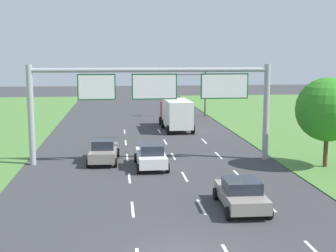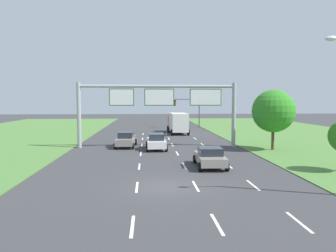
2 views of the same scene
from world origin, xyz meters
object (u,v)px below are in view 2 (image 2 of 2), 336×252
car_near_red (156,141)px  box_truck (178,122)px  car_mid_lane (210,157)px  traffic_light_mast (189,107)px  car_lead_silver (126,140)px  roadside_tree_mid (274,111)px  sign_gantry (160,102)px

car_near_red → box_truck: bearing=76.2°
car_mid_lane → traffic_light_mast: traffic_light_mast is taller
car_near_red → traffic_light_mast: bearing=74.7°
car_lead_silver → traffic_light_mast: bearing=70.2°
car_mid_lane → roadside_tree_mid: 11.68m
car_mid_lane → box_truck: 25.27m
traffic_light_mast → box_truck: bearing=-106.9°
roadside_tree_mid → box_truck: bearing=115.1°
car_mid_lane → roadside_tree_mid: bearing=45.9°
sign_gantry → traffic_light_mast: size_ratio=3.08×
box_truck → roadside_tree_mid: (8.15, -17.39, 2.31)m
box_truck → roadside_tree_mid: roadside_tree_mid is taller
traffic_light_mast → sign_gantry: bearing=-104.4°
box_truck → sign_gantry: bearing=-104.8°
car_lead_silver → box_truck: 15.74m
car_near_red → roadside_tree_mid: (11.88, -1.31, 3.17)m
car_lead_silver → car_mid_lane: 13.27m
car_near_red → car_mid_lane: bearing=-67.9°
car_mid_lane → sign_gantry: size_ratio=0.25×
box_truck → traffic_light_mast: (3.00, 9.89, 2.17)m
car_near_red → traffic_light_mast: 27.00m
box_truck → traffic_light_mast: bearing=71.0°
car_near_red → box_truck: (3.73, 16.08, 0.86)m
car_near_red → car_lead_silver: bearing=147.6°
car_mid_lane → roadside_tree_mid: roadside_tree_mid is taller
car_lead_silver → sign_gantry: bearing=-2.0°
roadside_tree_mid → car_near_red: bearing=173.7°
car_near_red → sign_gantry: bearing=72.9°
roadside_tree_mid → car_lead_silver: bearing=167.6°
car_mid_lane → box_truck: bearing=91.8°
car_lead_silver → sign_gantry: size_ratio=0.26×
car_near_red → car_lead_silver: (-3.27, 2.01, -0.02)m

